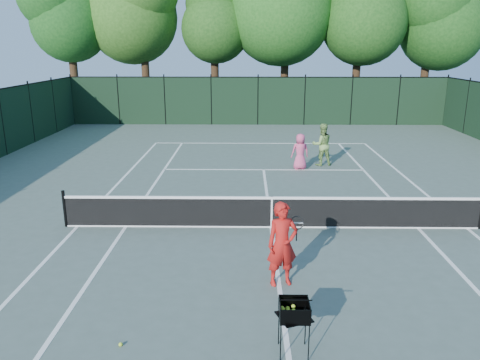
{
  "coord_description": "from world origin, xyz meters",
  "views": [
    {
      "loc": [
        -0.7,
        -12.28,
        4.9
      ],
      "look_at": [
        -0.9,
        1.0,
        1.1
      ],
      "focal_mm": 35.0,
      "sensor_mm": 36.0,
      "label": 1
    }
  ],
  "objects_px": {
    "player_green": "(322,145)",
    "loose_ball_midcourt": "(121,344)",
    "player_pink": "(300,152)",
    "ball_hopper": "(294,311)",
    "coach": "(282,244)"
  },
  "relations": [
    {
      "from": "player_pink",
      "to": "loose_ball_midcourt",
      "type": "bearing_deg",
      "value": 59.89
    },
    {
      "from": "player_pink",
      "to": "loose_ball_midcourt",
      "type": "xyz_separation_m",
      "value": [
        -4.32,
        -11.99,
        -0.71
      ]
    },
    {
      "from": "coach",
      "to": "loose_ball_midcourt",
      "type": "bearing_deg",
      "value": -157.29
    },
    {
      "from": "player_pink",
      "to": "player_green",
      "type": "relative_size",
      "value": 0.83
    },
    {
      "from": "ball_hopper",
      "to": "loose_ball_midcourt",
      "type": "distance_m",
      "value": 3.01
    },
    {
      "from": "player_green",
      "to": "player_pink",
      "type": "bearing_deg",
      "value": 25.51
    },
    {
      "from": "player_green",
      "to": "loose_ball_midcourt",
      "type": "bearing_deg",
      "value": 57.63
    },
    {
      "from": "coach",
      "to": "player_pink",
      "type": "xyz_separation_m",
      "value": [
        1.44,
        9.76,
        -0.17
      ]
    },
    {
      "from": "ball_hopper",
      "to": "loose_ball_midcourt",
      "type": "relative_size",
      "value": 13.79
    },
    {
      "from": "coach",
      "to": "player_pink",
      "type": "bearing_deg",
      "value": 66.67
    },
    {
      "from": "coach",
      "to": "ball_hopper",
      "type": "relative_size",
      "value": 1.95
    },
    {
      "from": "player_pink",
      "to": "ball_hopper",
      "type": "relative_size",
      "value": 1.59
    },
    {
      "from": "player_green",
      "to": "ball_hopper",
      "type": "bearing_deg",
      "value": 69.72
    },
    {
      "from": "player_pink",
      "to": "ball_hopper",
      "type": "bearing_deg",
      "value": 73.07
    },
    {
      "from": "player_green",
      "to": "ball_hopper",
      "type": "relative_size",
      "value": 1.91
    }
  ]
}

